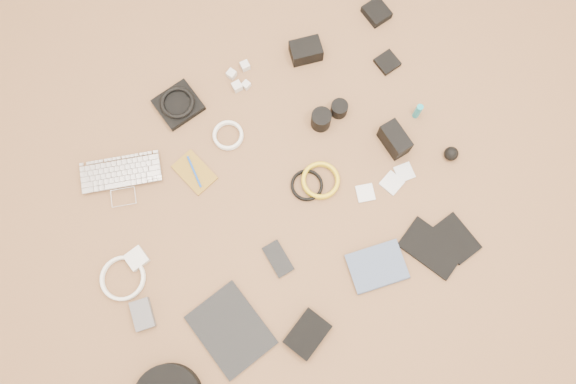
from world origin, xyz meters
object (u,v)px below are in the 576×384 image
tablet (231,330)px  paperback (384,287)px  laptop (122,184)px  phone (278,259)px  dslr_camera (306,51)px

tablet → paperback: size_ratio=1.38×
laptop → phone: size_ratio=2.38×
dslr_camera → paperback: dslr_camera is taller
laptop → phone: laptop is taller
laptop → paperback: 1.00m
dslr_camera → phone: bearing=-112.2°
dslr_camera → tablet: (-0.74, -0.76, -0.03)m
tablet → paperback: 0.55m
dslr_camera → phone: size_ratio=0.95×
phone → paperback: 0.38m
phone → laptop: bearing=123.9°
tablet → phone: bearing=18.8°
phone → paperback: (0.27, -0.27, 0.00)m
laptop → dslr_camera: dslr_camera is taller
laptop → tablet: size_ratio=1.09×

